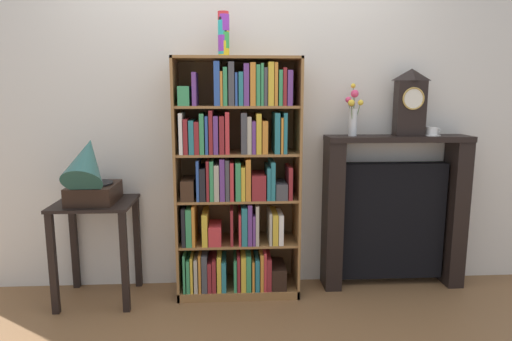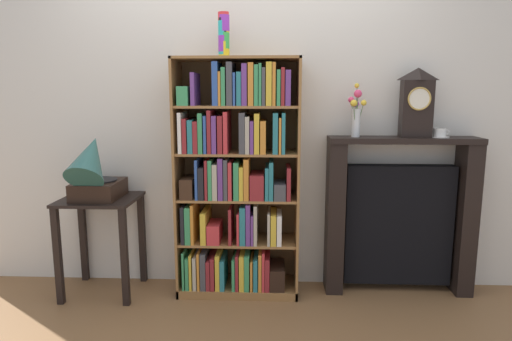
% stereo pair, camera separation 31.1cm
% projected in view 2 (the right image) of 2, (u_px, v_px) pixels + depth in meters
% --- Properties ---
extents(ground_plane, '(7.59, 6.40, 0.02)m').
position_uv_depth(ground_plane, '(238.00, 297.00, 3.19)').
color(ground_plane, brown).
extents(wall_back, '(4.59, 0.08, 2.60)m').
position_uv_depth(wall_back, '(252.00, 114.00, 3.26)').
color(wall_back, silver).
rests_on(wall_back, ground).
extents(bookshelf, '(0.87, 0.34, 1.69)m').
position_uv_depth(bookshelf, '(236.00, 184.00, 3.13)').
color(bookshelf, olive).
rests_on(bookshelf, ground).
extents(cup_stack, '(0.08, 0.08, 0.30)m').
position_uv_depth(cup_stack, '(224.00, 35.00, 2.97)').
color(cup_stack, yellow).
rests_on(cup_stack, bookshelf).
extents(side_table_left, '(0.53, 0.47, 0.71)m').
position_uv_depth(side_table_left, '(101.00, 223.00, 3.17)').
color(side_table_left, black).
rests_on(side_table_left, ground).
extents(gramophone, '(0.30, 0.51, 0.52)m').
position_uv_depth(gramophone, '(93.00, 170.00, 3.03)').
color(gramophone, black).
rests_on(gramophone, side_table_left).
extents(fireplace_mantel, '(1.05, 0.24, 1.15)m').
position_uv_depth(fireplace_mantel, '(399.00, 217.00, 3.20)').
color(fireplace_mantel, black).
rests_on(fireplace_mantel, ground).
extents(mantel_clock, '(0.21, 0.11, 0.48)m').
position_uv_depth(mantel_clock, '(417.00, 103.00, 3.04)').
color(mantel_clock, black).
rests_on(mantel_clock, fireplace_mantel).
extents(flower_vase, '(0.12, 0.16, 0.37)m').
position_uv_depth(flower_vase, '(356.00, 113.00, 3.07)').
color(flower_vase, silver).
rests_on(flower_vase, fireplace_mantel).
extents(teacup_with_saucer, '(0.14, 0.13, 0.06)m').
position_uv_depth(teacup_with_saucer, '(440.00, 133.00, 3.07)').
color(teacup_with_saucer, white).
rests_on(teacup_with_saucer, fireplace_mantel).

